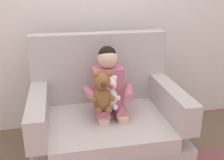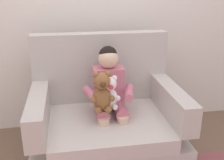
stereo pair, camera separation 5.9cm
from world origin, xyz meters
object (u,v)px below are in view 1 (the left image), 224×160
at_px(seated_child, 109,90).
at_px(plush_brown, 102,93).
at_px(armchair, 105,122).
at_px(plush_white, 110,93).

height_order(seated_child, plush_brown, seated_child).
relative_size(armchair, plush_brown, 3.73).
xyz_separation_m(armchair, seated_child, (0.04, 0.01, 0.29)).
height_order(armchair, plush_brown, armchair).
bearing_deg(plush_white, plush_brown, -147.36).
xyz_separation_m(seated_child, plush_white, (-0.02, -0.13, 0.03)).
distance_m(armchair, plush_brown, 0.38).
height_order(armchair, plush_white, armchair).
bearing_deg(seated_child, plush_brown, -118.37).
xyz_separation_m(plush_brown, plush_white, (0.07, 0.03, -0.02)).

